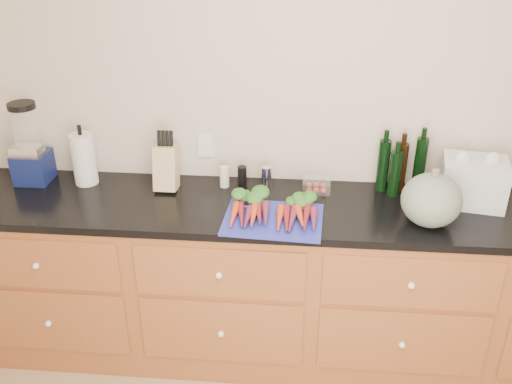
# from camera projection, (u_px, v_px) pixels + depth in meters

# --- Properties ---
(wall_back) EXTENTS (4.10, 0.05, 2.60)m
(wall_back) POSITION_uv_depth(u_px,v_px,m) (319.00, 116.00, 2.97)
(wall_back) COLOR beige
(wall_back) RESTS_ON ground
(cabinets) EXTENTS (3.60, 0.64, 0.90)m
(cabinets) POSITION_uv_depth(u_px,v_px,m) (311.00, 286.00, 3.07)
(cabinets) COLOR brown
(cabinets) RESTS_ON ground
(countertop) EXTENTS (3.64, 0.62, 0.04)m
(countertop) POSITION_uv_depth(u_px,v_px,m) (316.00, 210.00, 2.86)
(countertop) COLOR black
(countertop) RESTS_ON cabinets
(cutting_board) EXTENTS (0.49, 0.38, 0.01)m
(cutting_board) POSITION_uv_depth(u_px,v_px,m) (273.00, 220.00, 2.72)
(cutting_board) COLOR #242DA0
(cutting_board) RESTS_ON countertop
(carrots) EXTENTS (0.42, 0.31, 0.06)m
(carrots) POSITION_uv_depth(u_px,v_px,m) (274.00, 210.00, 2.75)
(carrots) COLOR red
(carrots) RESTS_ON cutting_board
(squash) EXTENTS (0.28, 0.28, 0.25)m
(squash) POSITION_uv_depth(u_px,v_px,m) (431.00, 200.00, 2.64)
(squash) COLOR #596A59
(squash) RESTS_ON countertop
(blender_appliance) EXTENTS (0.18, 0.18, 0.44)m
(blender_appliance) POSITION_uv_depth(u_px,v_px,m) (29.00, 148.00, 3.02)
(blender_appliance) COLOR #0F194A
(blender_appliance) RESTS_ON countertop
(paper_towel) EXTENTS (0.12, 0.12, 0.28)m
(paper_towel) POSITION_uv_depth(u_px,v_px,m) (84.00, 159.00, 3.02)
(paper_towel) COLOR silver
(paper_towel) RESTS_ON countertop
(knife_block) EXTENTS (0.12, 0.12, 0.23)m
(knife_block) POSITION_uv_depth(u_px,v_px,m) (166.00, 168.00, 2.98)
(knife_block) COLOR tan
(knife_block) RESTS_ON countertop
(grinder_salt) EXTENTS (0.05, 0.05, 0.11)m
(grinder_salt) POSITION_uv_depth(u_px,v_px,m) (224.00, 177.00, 3.02)
(grinder_salt) COLOR silver
(grinder_salt) RESTS_ON countertop
(grinder_pepper) EXTENTS (0.05, 0.05, 0.12)m
(grinder_pepper) POSITION_uv_depth(u_px,v_px,m) (242.00, 177.00, 3.01)
(grinder_pepper) COLOR black
(grinder_pepper) RESTS_ON countertop
(canister_chrome) EXTENTS (0.05, 0.05, 0.12)m
(canister_chrome) POSITION_uv_depth(u_px,v_px,m) (267.00, 178.00, 3.00)
(canister_chrome) COLOR white
(canister_chrome) RESTS_ON countertop
(tomato_box) EXTENTS (0.14, 0.11, 0.07)m
(tomato_box) POSITION_uv_depth(u_px,v_px,m) (316.00, 185.00, 2.99)
(tomato_box) COLOR white
(tomato_box) RESTS_ON countertop
(bottles) EXTENTS (0.25, 0.13, 0.30)m
(bottles) POSITION_uv_depth(u_px,v_px,m) (400.00, 168.00, 2.94)
(bottles) COLOR black
(bottles) RESTS_ON countertop
(grocery_bag) EXTENTS (0.35, 0.29, 0.23)m
(grocery_bag) POSITION_uv_depth(u_px,v_px,m) (473.00, 182.00, 2.85)
(grocery_bag) COLOR silver
(grocery_bag) RESTS_ON countertop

